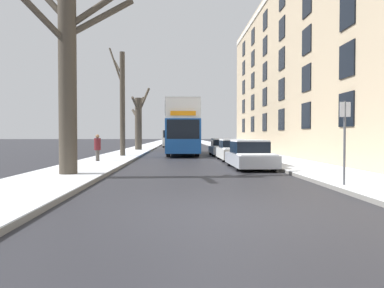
# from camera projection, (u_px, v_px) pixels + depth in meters

# --- Properties ---
(ground_plane) EXTENTS (320.00, 320.00, 0.00)m
(ground_plane) POSITION_uv_depth(u_px,v_px,m) (220.00, 213.00, 7.21)
(ground_plane) COLOR #28282D
(sidewalk_left) EXTENTS (3.18, 130.00, 0.16)m
(sidewalk_left) POSITION_uv_depth(u_px,v_px,m) (153.00, 144.00, 59.93)
(sidewalk_left) COLOR slate
(sidewalk_left) RESTS_ON ground
(sidewalk_right) EXTENTS (3.18, 130.00, 0.16)m
(sidewalk_right) POSITION_uv_depth(u_px,v_px,m) (213.00, 144.00, 60.37)
(sidewalk_right) COLOR slate
(sidewalk_right) RESTS_ON ground
(terrace_facade_right) EXTENTS (9.10, 39.64, 14.19)m
(terrace_facade_right) POSITION_uv_depth(u_px,v_px,m) (341.00, 63.00, 25.83)
(terrace_facade_right) COLOR tan
(terrace_facade_right) RESTS_ON ground
(bare_tree_left_0) EXTENTS (4.29, 3.00, 8.35)m
(bare_tree_left_0) POSITION_uv_depth(u_px,v_px,m) (68.00, 70.00, 13.08)
(bare_tree_left_0) COLOR #423A30
(bare_tree_left_0) RESTS_ON ground
(bare_tree_left_1) EXTENTS (1.35, 1.78, 8.24)m
(bare_tree_left_1) POSITION_uv_depth(u_px,v_px,m) (122.00, 101.00, 25.08)
(bare_tree_left_1) COLOR #423A30
(bare_tree_left_1) RESTS_ON ground
(bare_tree_left_2) EXTENTS (2.06, 3.32, 6.84)m
(bare_tree_left_2) POSITION_uv_depth(u_px,v_px,m) (139.00, 121.00, 35.98)
(bare_tree_left_2) COLOR #423A30
(bare_tree_left_2) RESTS_ON ground
(double_decker_bus) EXTENTS (2.61, 10.78, 4.39)m
(double_decker_bus) POSITION_uv_depth(u_px,v_px,m) (182.00, 126.00, 29.51)
(double_decker_bus) COLOR #194C99
(double_decker_bus) RESTS_ON ground
(parked_car_0) EXTENTS (1.85, 4.44, 1.41)m
(parked_car_0) POSITION_uv_depth(u_px,v_px,m) (250.00, 155.00, 16.97)
(parked_car_0) COLOR #9EA3AD
(parked_car_0) RESTS_ON ground
(parked_car_1) EXTENTS (1.72, 4.35, 1.40)m
(parked_car_1) POSITION_uv_depth(u_px,v_px,m) (232.00, 151.00, 22.38)
(parked_car_1) COLOR silver
(parked_car_1) RESTS_ON ground
(parked_car_2) EXTENTS (1.75, 4.27, 1.40)m
(parked_car_2) POSITION_uv_depth(u_px,v_px,m) (221.00, 148.00, 28.10)
(parked_car_2) COLOR #9EA3AD
(parked_car_2) RESTS_ON ground
(oncoming_van) EXTENTS (2.06, 5.70, 2.45)m
(oncoming_van) POSITION_uv_depth(u_px,v_px,m) (170.00, 138.00, 48.70)
(oncoming_van) COLOR white
(oncoming_van) RESTS_ON ground
(pedestrian_left_sidewalk) EXTENTS (0.37, 0.37, 1.70)m
(pedestrian_left_sidewalk) POSITION_uv_depth(u_px,v_px,m) (97.00, 148.00, 19.78)
(pedestrian_left_sidewalk) COLOR #4C4742
(pedestrian_left_sidewalk) RESTS_ON ground
(street_sign_post) EXTENTS (0.32, 0.07, 2.65)m
(street_sign_post) POSITION_uv_depth(u_px,v_px,m) (345.00, 139.00, 10.12)
(street_sign_post) COLOR #4C4F54
(street_sign_post) RESTS_ON ground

